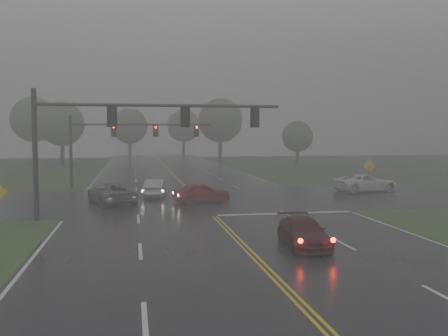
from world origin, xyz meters
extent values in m
plane|color=#2E461E|center=(0.00, 0.00, 0.00)|extent=(180.00, 180.00, 0.00)
cube|color=black|center=(0.00, 20.00, 0.00)|extent=(18.00, 160.00, 0.02)
cube|color=black|center=(0.00, 22.00, 0.00)|extent=(120.00, 14.00, 0.02)
cube|color=silver|center=(4.50, 14.40, 0.00)|extent=(8.50, 0.50, 0.01)
imported|color=#3B0A0F|center=(2.57, 5.61, 0.00)|extent=(2.05, 4.38, 1.24)
imported|color=maroon|center=(0.09, 20.37, 0.00)|extent=(4.32, 2.32, 1.40)
imported|color=#AEB0B6|center=(-3.04, 24.23, 0.00)|extent=(2.08, 4.33, 1.37)
imported|color=#525459|center=(-6.30, 20.96, 0.00)|extent=(4.00, 5.81, 1.47)
imported|color=white|center=(14.79, 24.46, 0.00)|extent=(5.65, 3.15, 1.50)
cylinder|color=black|center=(-10.20, 14.55, 3.75)|extent=(0.29, 0.29, 7.50)
cylinder|color=black|center=(-10.20, 14.55, 6.67)|extent=(0.19, 0.19, 0.83)
cylinder|color=black|center=(-3.09, 14.55, 6.61)|extent=(14.22, 0.19, 0.19)
cube|color=black|center=(-5.93, 14.55, 5.99)|extent=(0.35, 0.29, 1.09)
cube|color=black|center=(-5.93, 14.72, 5.99)|extent=(0.57, 0.03, 1.30)
cube|color=black|center=(-1.67, 14.55, 5.99)|extent=(0.35, 0.29, 1.09)
cube|color=black|center=(-1.67, 14.72, 5.99)|extent=(0.57, 0.03, 1.30)
cube|color=black|center=(2.60, 14.55, 5.99)|extent=(0.35, 0.29, 1.09)
cube|color=black|center=(2.60, 14.72, 5.99)|extent=(0.57, 0.03, 1.30)
cylinder|color=black|center=(-10.20, 31.06, 3.28)|extent=(0.25, 0.25, 6.56)
cylinder|color=black|center=(-10.20, 31.06, 5.83)|extent=(0.16, 0.16, 0.73)
cylinder|color=black|center=(-3.94, 31.06, 5.78)|extent=(12.52, 0.16, 0.16)
cube|color=black|center=(-6.44, 31.06, 5.24)|extent=(0.31, 0.25, 0.96)
cube|color=black|center=(-6.44, 31.20, 5.24)|extent=(0.50, 0.03, 1.14)
cylinder|color=#FF0C05|center=(-6.44, 30.91, 5.54)|extent=(0.20, 0.05, 0.20)
cube|color=black|center=(-2.69, 31.06, 5.24)|extent=(0.31, 0.25, 0.96)
cube|color=black|center=(-2.69, 31.20, 5.24)|extent=(0.50, 0.03, 1.14)
cylinder|color=#FF0C05|center=(-2.69, 30.91, 5.54)|extent=(0.20, 0.05, 0.20)
cube|color=black|center=(1.07, 31.06, 5.24)|extent=(0.31, 0.25, 0.96)
cube|color=black|center=(1.07, 31.20, 5.24)|extent=(0.50, 0.03, 1.14)
cylinder|color=#FF0C05|center=(1.07, 30.91, 5.54)|extent=(0.20, 0.05, 0.20)
cylinder|color=black|center=(14.73, 23.80, 1.13)|extent=(0.08, 0.08, 2.26)
cube|color=#E5B70D|center=(14.73, 23.83, 2.26)|extent=(1.19, 0.11, 1.19)
cylinder|color=#342A22|center=(-15.16, 62.59, 1.85)|extent=(0.63, 0.63, 3.71)
sphere|color=#374E34|center=(-15.16, 62.59, 6.38)|extent=(6.59, 6.59, 6.59)
cylinder|color=#342A22|center=(9.52, 66.54, 2.06)|extent=(0.61, 0.61, 4.13)
sphere|color=#374E34|center=(9.52, 66.54, 7.11)|extent=(7.34, 7.34, 7.34)
cylinder|color=#342A22|center=(-5.31, 77.69, 1.82)|extent=(0.51, 0.51, 3.64)
sphere|color=#374E34|center=(-5.31, 77.69, 6.27)|extent=(6.47, 6.47, 6.47)
cylinder|color=#342A22|center=(19.50, 56.52, 1.31)|extent=(0.53, 0.53, 2.62)
sphere|color=#374E34|center=(19.50, 56.52, 4.50)|extent=(4.65, 4.65, 4.65)
cylinder|color=#342A22|center=(-20.79, 71.76, 2.11)|extent=(0.54, 0.54, 4.21)
sphere|color=#374E34|center=(-20.79, 71.76, 7.25)|extent=(7.49, 7.49, 7.49)
cylinder|color=#342A22|center=(5.65, 88.76, 1.89)|extent=(0.62, 0.62, 3.78)
sphere|color=#374E34|center=(5.65, 88.76, 6.51)|extent=(6.72, 6.72, 6.72)
camera|label=1|loc=(-4.75, -15.03, 4.99)|focal=40.00mm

